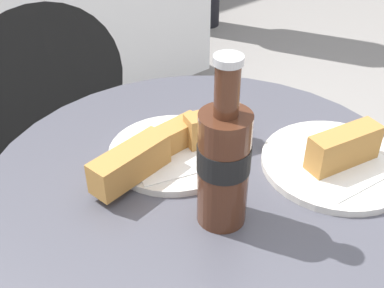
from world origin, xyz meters
TOP-DOWN VIEW (x-y plane):
  - bistro_table at (0.00, 0.00)m, footprint 0.73×0.73m
  - cola_bottle_left at (-0.04, -0.08)m, footprint 0.07×0.07m
  - lunch_plate_near at (-0.01, 0.08)m, footprint 0.29×0.22m
  - lunch_plate_far at (0.18, -0.11)m, footprint 0.24×0.24m

SIDE VIEW (x-z plane):
  - bistro_table at x=0.00m, z-range 0.18..0.91m
  - lunch_plate_far at x=0.18m, z-range 0.71..0.79m
  - lunch_plate_near at x=-0.01m, z-range 0.72..0.79m
  - cola_bottle_left at x=-0.04m, z-range 0.71..0.96m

